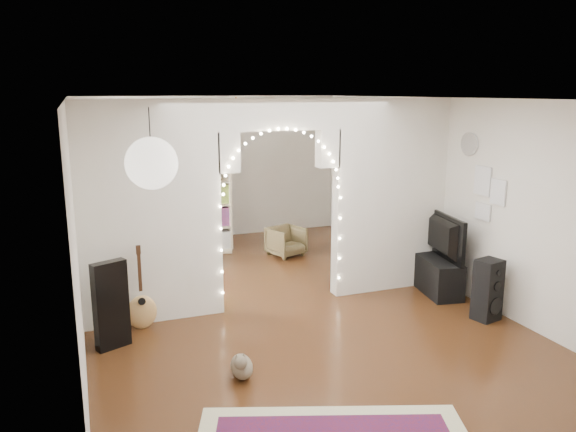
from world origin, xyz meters
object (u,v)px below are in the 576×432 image
object	(u,v)px
dining_table	(194,208)
dining_chair_right	(286,241)
dining_chair_left	(178,248)
floor_speaker	(488,290)
bookcase	(184,206)
acoustic_guitar	(141,299)
media_console	(436,275)

from	to	relation	value
dining_table	dining_chair_right	distance (m)	1.92
dining_table	dining_chair_left	bearing A→B (deg)	-105.71
floor_speaker	dining_chair_right	xyz separation A→B (m)	(-1.35, 3.50, -0.13)
dining_chair_left	dining_table	bearing A→B (deg)	78.87
dining_table	bookcase	bearing A→B (deg)	-110.46
bookcase	dining_chair_right	world-z (taller)	bookcase
dining_chair_right	bookcase	bearing A→B (deg)	132.29
acoustic_guitar	dining_chair_left	distance (m)	2.57
acoustic_guitar	dining_table	bearing A→B (deg)	69.34
media_console	dining_chair_left	size ratio (longest dim) A/B	1.66
floor_speaker	dining_chair_right	size ratio (longest dim) A/B	1.39
dining_table	dining_chair_right	bearing A→B (deg)	-37.30
media_console	dining_table	bearing A→B (deg)	135.18
dining_table	dining_chair_right	world-z (taller)	dining_table
acoustic_guitar	dining_chair_left	xyz separation A→B (m)	(0.86, 2.42, -0.11)
acoustic_guitar	dining_chair_right	xyz separation A→B (m)	(2.69, 2.27, -0.13)
acoustic_guitar	bookcase	xyz separation A→B (m)	(1.11, 3.11, 0.44)
media_console	dining_chair_left	distance (m)	4.10
acoustic_guitar	dining_chair_right	distance (m)	3.53
floor_speaker	acoustic_guitar	bearing A→B (deg)	149.81
media_console	bookcase	bearing A→B (deg)	141.67
dining_chair_right	floor_speaker	bearing A→B (deg)	-88.85
dining_chair_left	media_console	bearing A→B (deg)	-26.69
dining_table	media_console	bearing A→B (deg)	-46.86
media_console	dining_table	size ratio (longest dim) A/B	0.77
acoustic_guitar	media_console	xyz separation A→B (m)	(4.04, -0.16, -0.13)
media_console	bookcase	distance (m)	4.43
bookcase	dining_chair_right	xyz separation A→B (m)	(1.58, -0.83, -0.58)
floor_speaker	media_console	bearing A→B (deg)	76.73
bookcase	dining_chair_left	xyz separation A→B (m)	(-0.25, -0.69, -0.55)
dining_chair_left	dining_chair_right	bearing A→B (deg)	7.84
bookcase	dining_table	xyz separation A→B (m)	(0.26, 0.49, -0.15)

